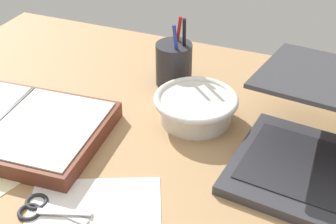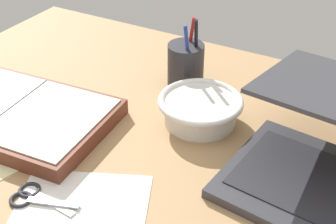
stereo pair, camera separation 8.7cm
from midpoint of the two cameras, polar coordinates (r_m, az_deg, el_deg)
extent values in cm
cube|color=tan|center=(86.99, -2.22, -6.96)|extent=(140.00, 100.00, 2.00)
cube|color=#38383D|center=(85.49, 15.48, -7.66)|extent=(33.50, 28.18, 1.80)
cube|color=#232328|center=(84.84, 15.58, -7.14)|extent=(29.04, 20.84, 0.24)
cylinder|color=silver|center=(96.31, 0.80, 0.24)|extent=(14.86, 14.86, 4.89)
torus|color=silver|center=(94.97, 0.81, 1.47)|extent=(17.48, 17.48, 1.40)
cylinder|color=#28282D|center=(107.72, -1.62, 5.78)|extent=(8.34, 8.34, 10.02)
cylinder|color=black|center=(105.66, -0.41, 7.60)|extent=(1.60, 3.54, 15.81)
cylinder|color=#233899|center=(104.19, -1.30, 6.85)|extent=(2.07, 1.84, 14.82)
cylinder|color=#B21E1E|center=(108.13, -1.31, 7.92)|extent=(2.60, 1.04, 14.77)
cube|color=brown|center=(100.23, -21.70, -1.53)|extent=(42.20, 27.78, 3.39)
cube|color=silver|center=(93.81, -17.19, -1.73)|extent=(20.49, 24.03, 0.30)
cube|color=black|center=(99.17, -21.94, -0.59)|extent=(2.49, 22.68, 0.30)
cube|color=#B7B7BC|center=(79.54, -15.71, -11.83)|extent=(8.86, 4.02, 0.30)
cube|color=#B7B7BC|center=(79.75, -15.67, -11.98)|extent=(9.03, 2.01, 0.30)
torus|color=#232328|center=(81.67, -19.59, -11.56)|extent=(3.90, 3.90, 0.70)
torus|color=#232328|center=(82.99, -18.72, -10.46)|extent=(3.90, 3.90, 0.70)
camera|label=1|loc=(0.04, -92.86, -1.94)|focal=50.00mm
camera|label=2|loc=(0.04, 87.14, 1.94)|focal=50.00mm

